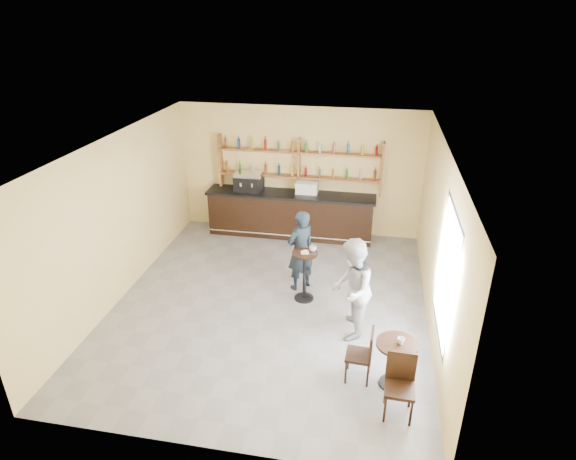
% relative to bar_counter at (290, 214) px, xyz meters
% --- Properties ---
extents(floor, '(7.00, 7.00, 0.00)m').
position_rel_bar_counter_xyz_m(floor, '(0.17, -3.15, -0.57)').
color(floor, slate).
rests_on(floor, ground).
extents(ceiling, '(7.00, 7.00, 0.00)m').
position_rel_bar_counter_xyz_m(ceiling, '(0.17, -3.15, 2.63)').
color(ceiling, white).
rests_on(ceiling, wall_back).
extents(wall_back, '(7.00, 0.00, 7.00)m').
position_rel_bar_counter_xyz_m(wall_back, '(0.17, 0.35, 1.03)').
color(wall_back, '#F8DB8D').
rests_on(wall_back, floor).
extents(wall_front, '(7.00, 0.00, 7.00)m').
position_rel_bar_counter_xyz_m(wall_front, '(0.17, -6.65, 1.03)').
color(wall_front, '#F8DB8D').
rests_on(wall_front, floor).
extents(wall_left, '(0.00, 7.00, 7.00)m').
position_rel_bar_counter_xyz_m(wall_left, '(-2.83, -3.15, 1.03)').
color(wall_left, '#F8DB8D').
rests_on(wall_left, floor).
extents(wall_right, '(0.00, 7.00, 7.00)m').
position_rel_bar_counter_xyz_m(wall_right, '(3.17, -3.15, 1.03)').
color(wall_right, '#F8DB8D').
rests_on(wall_right, floor).
extents(window_pane, '(0.00, 2.00, 2.00)m').
position_rel_bar_counter_xyz_m(window_pane, '(3.17, -4.35, 1.13)').
color(window_pane, white).
rests_on(window_pane, wall_right).
extents(window_frame, '(0.04, 1.70, 2.10)m').
position_rel_bar_counter_xyz_m(window_frame, '(3.16, -4.35, 1.13)').
color(window_frame, black).
rests_on(window_frame, wall_right).
extents(shelf_unit, '(4.00, 0.26, 1.40)m').
position_rel_bar_counter_xyz_m(shelf_unit, '(0.17, 0.22, 1.24)').
color(shelf_unit, brown).
rests_on(shelf_unit, wall_back).
extents(liquor_bottles, '(3.68, 0.10, 1.00)m').
position_rel_bar_counter_xyz_m(liquor_bottles, '(0.17, 0.22, 1.41)').
color(liquor_bottles, '#8C5919').
rests_on(liquor_bottles, shelf_unit).
extents(bar_counter, '(4.18, 0.82, 1.13)m').
position_rel_bar_counter_xyz_m(bar_counter, '(0.00, 0.00, 0.00)').
color(bar_counter, black).
rests_on(bar_counter, floor).
extents(espresso_machine, '(0.73, 0.53, 0.48)m').
position_rel_bar_counter_xyz_m(espresso_machine, '(-1.05, 0.00, 0.80)').
color(espresso_machine, black).
rests_on(espresso_machine, bar_counter).
extents(pastry_case, '(0.61, 0.52, 0.33)m').
position_rel_bar_counter_xyz_m(pastry_case, '(0.41, 0.00, 0.73)').
color(pastry_case, silver).
rests_on(pastry_case, bar_counter).
extents(pedestal_table, '(0.67, 0.67, 1.04)m').
position_rel_bar_counter_xyz_m(pedestal_table, '(0.79, -2.86, -0.05)').
color(pedestal_table, black).
rests_on(pedestal_table, floor).
extents(napkin, '(0.18, 0.18, 0.00)m').
position_rel_bar_counter_xyz_m(napkin, '(0.79, -2.86, 0.48)').
color(napkin, white).
rests_on(napkin, pedestal_table).
extents(donut, '(0.14, 0.14, 0.04)m').
position_rel_bar_counter_xyz_m(donut, '(0.80, -2.87, 0.50)').
color(donut, '#E7A254').
rests_on(donut, napkin).
extents(cup_pedestal, '(0.17, 0.17, 0.11)m').
position_rel_bar_counter_xyz_m(cup_pedestal, '(0.93, -2.76, 0.53)').
color(cup_pedestal, white).
rests_on(cup_pedestal, pedestal_table).
extents(man_main, '(0.74, 0.73, 1.72)m').
position_rel_bar_counter_xyz_m(man_main, '(0.65, -2.45, 0.29)').
color(man_main, black).
rests_on(man_main, floor).
extents(cafe_table, '(0.74, 0.74, 0.79)m').
position_rel_bar_counter_xyz_m(cafe_table, '(2.51, -4.99, -0.17)').
color(cafe_table, black).
rests_on(cafe_table, floor).
extents(cup_cafe, '(0.12, 0.12, 0.10)m').
position_rel_bar_counter_xyz_m(cup_cafe, '(2.56, -4.99, 0.28)').
color(cup_cafe, white).
rests_on(cup_cafe, cafe_table).
extents(chair_west, '(0.42, 0.42, 0.91)m').
position_rel_bar_counter_xyz_m(chair_west, '(1.96, -4.94, -0.11)').
color(chair_west, black).
rests_on(chair_west, floor).
extents(chair_south, '(0.43, 0.43, 0.97)m').
position_rel_bar_counter_xyz_m(chair_south, '(2.56, -5.59, -0.08)').
color(chair_south, black).
rests_on(chair_south, floor).
extents(patron_second, '(0.74, 0.93, 1.86)m').
position_rel_bar_counter_xyz_m(patron_second, '(1.76, -3.82, 0.36)').
color(patron_second, '#A4A3A8').
rests_on(patron_second, floor).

